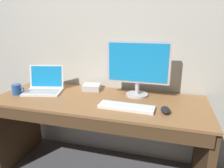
% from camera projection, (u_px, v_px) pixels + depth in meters
% --- Properties ---
extents(back_wall, '(4.74, 0.04, 2.66)m').
position_uv_depth(back_wall, '(111.00, 23.00, 1.87)').
color(back_wall, beige).
rests_on(back_wall, ground).
extents(desk, '(1.75, 0.66, 0.72)m').
position_uv_depth(desk, '(98.00, 126.00, 1.76)').
color(desk, olive).
rests_on(desk, ground).
extents(laptop_white, '(0.38, 0.33, 0.23)m').
position_uv_depth(laptop_white, '(44.00, 87.00, 1.88)').
color(laptop_white, white).
rests_on(laptop_white, desk).
extents(external_monitor, '(0.53, 0.19, 0.47)m').
position_uv_depth(external_monitor, '(138.00, 66.00, 1.71)').
color(external_monitor, '#B7B7BC').
rests_on(external_monitor, desk).
extents(wired_keyboard, '(0.42, 0.14, 0.02)m').
position_uv_depth(wired_keyboard, '(126.00, 107.00, 1.51)').
color(wired_keyboard, white).
rests_on(wired_keyboard, desk).
extents(computer_mouse, '(0.09, 0.12, 0.04)m').
position_uv_depth(computer_mouse, '(165.00, 110.00, 1.44)').
color(computer_mouse, black).
rests_on(computer_mouse, desk).
extents(external_drive_box, '(0.18, 0.17, 0.05)m').
position_uv_depth(external_drive_box, '(92.00, 87.00, 1.94)').
color(external_drive_box, silver).
rests_on(external_drive_box, desk).
extents(coffee_mug, '(0.12, 0.08, 0.09)m').
position_uv_depth(coffee_mug, '(17.00, 89.00, 1.81)').
color(coffee_mug, '#28519E').
rests_on(coffee_mug, desk).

